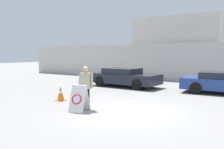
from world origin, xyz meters
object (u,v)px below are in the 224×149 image
security_guard (85,85)px  parked_car_front_coupe (124,77)px  traffic_cone_near (61,93)px  barricade_sign (79,98)px

security_guard → parked_car_front_coupe: bearing=-96.1°
parked_car_front_coupe → security_guard: bearing=-70.4°
security_guard → traffic_cone_near: 2.23m
parked_car_front_coupe → barricade_sign: bearing=-70.9°
traffic_cone_near → parked_car_front_coupe: bearing=90.1°
barricade_sign → security_guard: 0.68m
traffic_cone_near → parked_car_front_coupe: 5.82m
security_guard → traffic_cone_near: (-2.04, 0.65, -0.60)m
barricade_sign → security_guard: security_guard is taller
barricade_sign → traffic_cone_near: size_ratio=1.48×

